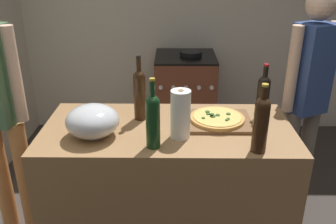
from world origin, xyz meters
TOP-DOWN VIEW (x-y plane):
  - ground_plane at (0.00, 1.31)m, footprint 3.86×3.23m
  - kitchen_wall_rear at (0.00, 2.68)m, footprint 3.86×0.10m
  - counter at (-0.12, 0.76)m, footprint 1.45×0.70m
  - cutting_board at (0.17, 0.82)m, footprint 0.40×0.32m
  - pizza at (0.17, 0.82)m, footprint 0.32×0.32m
  - mixing_bowl at (-0.53, 0.64)m, footprint 0.29×0.29m
  - paper_towel_roll at (-0.05, 0.63)m, footprint 0.11×0.11m
  - wine_bottle_amber at (-0.29, 0.87)m, footprint 0.07×0.07m
  - wine_bottle_clear at (-0.19, 0.52)m, footprint 0.07×0.07m
  - wine_bottle_green at (0.45, 0.89)m, footprint 0.07×0.07m
  - wine_bottle_dark at (0.34, 0.48)m, footprint 0.08×0.08m
  - stove at (0.03, 2.28)m, footprint 0.58×0.60m
  - person_in_red at (0.84, 1.22)m, footprint 0.37×0.28m

SIDE VIEW (x-z plane):
  - ground_plane at x=0.00m, z-range -0.02..0.00m
  - counter at x=-0.12m, z-range 0.00..0.90m
  - stove at x=0.03m, z-range -0.02..0.94m
  - cutting_board at x=0.17m, z-range 0.90..0.92m
  - pizza at x=0.17m, z-range 0.92..0.95m
  - person_in_red at x=0.84m, z-range 0.13..1.76m
  - mixing_bowl at x=-0.53m, z-range 0.90..1.08m
  - paper_towel_roll at x=-0.05m, z-range 0.90..1.18m
  - wine_bottle_green at x=0.45m, z-range 0.88..1.23m
  - wine_bottle_clear at x=-0.19m, z-range 0.87..1.25m
  - wine_bottle_dark at x=0.34m, z-range 0.88..1.25m
  - wine_bottle_amber at x=-0.29m, z-range 0.88..1.27m
  - kitchen_wall_rear at x=0.00m, z-range 0.00..2.60m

